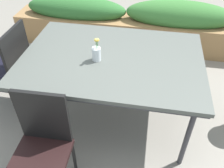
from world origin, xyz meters
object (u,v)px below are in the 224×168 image
at_px(chair_near_left, 42,144).
at_px(chair_end_left, 9,65).
at_px(flower_vase, 96,53).
at_px(planter_box, 127,24).
at_px(dining_table, 112,61).

relative_size(chair_near_left, chair_end_left, 0.97).
bearing_deg(flower_vase, chair_near_left, -107.74).
distance_m(flower_vase, planter_box, 1.70).
bearing_deg(chair_near_left, planter_box, -99.30).
bearing_deg(planter_box, chair_near_left, -97.69).
relative_size(chair_end_left, planter_box, 0.28).
bearing_deg(flower_vase, dining_table, 30.52).
bearing_deg(chair_end_left, dining_table, -90.07).
bearing_deg(planter_box, chair_end_left, -124.01).
xyz_separation_m(dining_table, flower_vase, (-0.13, -0.07, 0.12)).
xyz_separation_m(chair_near_left, flower_vase, (0.25, 0.78, 0.33)).
distance_m(chair_near_left, chair_end_left, 1.12).
relative_size(dining_table, chair_near_left, 1.77).
xyz_separation_m(dining_table, planter_box, (-0.05, 1.55, -0.38)).
distance_m(dining_table, planter_box, 1.59).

